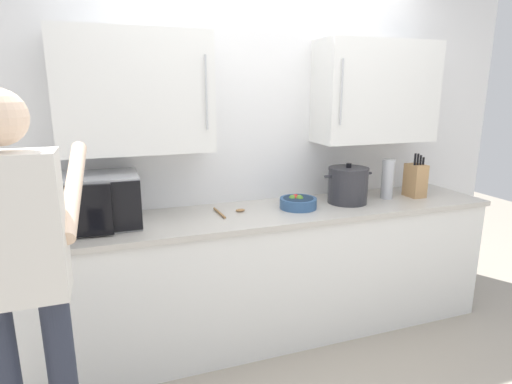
# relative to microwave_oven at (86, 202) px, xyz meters

# --- Properties ---
(back_wall_tiled) EXTENTS (4.15, 0.44, 2.64)m
(back_wall_tiled) POSITION_rel_microwave_oven_xyz_m (1.17, 0.26, 0.36)
(back_wall_tiled) COLOR white
(back_wall_tiled) RESTS_ON ground_plane
(counter_unit) EXTENTS (3.13, 0.62, 0.90)m
(counter_unit) POSITION_rel_microwave_oven_xyz_m (1.17, -0.04, -0.61)
(counter_unit) COLOR white
(counter_unit) RESTS_ON ground_plane
(microwave_oven) EXTENTS (0.55, 0.41, 0.31)m
(microwave_oven) POSITION_rel_microwave_oven_xyz_m (0.00, 0.00, 0.00)
(microwave_oven) COLOR #B7BABF
(microwave_oven) RESTS_ON counter_unit
(thermos_flask) EXTENTS (0.09, 0.09, 0.29)m
(thermos_flask) POSITION_rel_microwave_oven_xyz_m (2.07, -0.02, -0.01)
(thermos_flask) COLOR #B7BABF
(thermos_flask) RESTS_ON counter_unit
(knife_block) EXTENTS (0.11, 0.15, 0.33)m
(knife_block) POSITION_rel_microwave_oven_xyz_m (2.30, -0.04, -0.03)
(knife_block) COLOR tan
(knife_block) RESTS_ON counter_unit
(wooden_spoon) EXTENTS (0.19, 0.23, 0.02)m
(wooden_spoon) POSITION_rel_microwave_oven_xyz_m (0.87, 0.01, -0.14)
(wooden_spoon) COLOR #A37547
(wooden_spoon) RESTS_ON counter_unit
(stock_pot) EXTENTS (0.38, 0.28, 0.28)m
(stock_pot) POSITION_rel_microwave_oven_xyz_m (1.73, -0.02, -0.03)
(stock_pot) COLOR #2D2D33
(stock_pot) RESTS_ON counter_unit
(fruit_bowl) EXTENTS (0.25, 0.25, 0.09)m
(fruit_bowl) POSITION_rel_microwave_oven_xyz_m (1.34, -0.04, -0.11)
(fruit_bowl) COLOR #335684
(fruit_bowl) RESTS_ON counter_unit
(person_figure) EXTENTS (0.49, 0.65, 1.70)m
(person_figure) POSITION_rel_microwave_oven_xyz_m (-0.20, -0.86, -0.04)
(person_figure) COLOR #282D3D
(person_figure) RESTS_ON ground_plane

